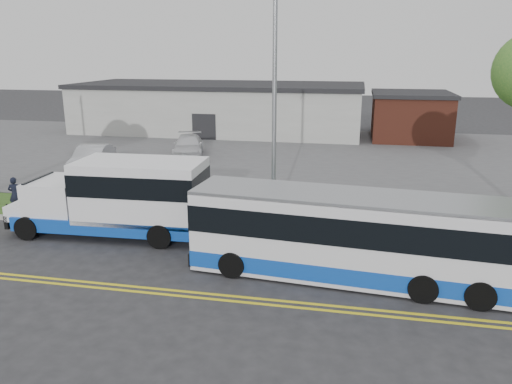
% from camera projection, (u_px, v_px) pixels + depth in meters
% --- Properties ---
extents(ground, '(140.00, 140.00, 0.00)m').
position_uv_depth(ground, '(184.00, 243.00, 19.09)').
color(ground, '#28282B').
rests_on(ground, ground).
extents(lane_line_north, '(70.00, 0.12, 0.01)m').
position_uv_depth(lane_line_north, '(142.00, 287.00, 15.46)').
color(lane_line_north, yellow).
rests_on(lane_line_north, ground).
extents(lane_line_south, '(70.00, 0.12, 0.01)m').
position_uv_depth(lane_line_south, '(138.00, 292.00, 15.18)').
color(lane_line_south, yellow).
rests_on(lane_line_south, ground).
extents(curb, '(80.00, 0.30, 0.15)m').
position_uv_depth(curb, '(193.00, 231.00, 20.11)').
color(curb, '#9E9B93').
rests_on(curb, ground).
extents(verge, '(80.00, 3.30, 0.10)m').
position_uv_depth(verge, '(206.00, 218.00, 21.82)').
color(verge, '#2F4617').
rests_on(verge, ground).
extents(parking_lot, '(80.00, 25.00, 0.10)m').
position_uv_depth(parking_lot, '(265.00, 155.00, 35.11)').
color(parking_lot, '#4C4C4F').
rests_on(parking_lot, ground).
extents(commercial_building, '(25.40, 10.40, 4.35)m').
position_uv_depth(commercial_building, '(220.00, 108.00, 45.12)').
color(commercial_building, '#9E9E99').
rests_on(commercial_building, ground).
extents(brick_wing, '(6.30, 7.30, 3.90)m').
position_uv_depth(brick_wing, '(410.00, 116.00, 41.07)').
color(brick_wing, brown).
rests_on(brick_wing, ground).
extents(streetlight_near, '(0.35, 1.53, 9.50)m').
position_uv_depth(streetlight_near, '(274.00, 99.00, 19.67)').
color(streetlight_near, gray).
rests_on(streetlight_near, verge).
extents(shuttle_bus, '(8.00, 2.92, 3.03)m').
position_uv_depth(shuttle_bus, '(123.00, 195.00, 19.57)').
color(shuttle_bus, '#0F43AD').
rests_on(shuttle_bus, ground).
extents(transit_bus, '(10.19, 3.18, 2.78)m').
position_uv_depth(transit_bus, '(347.00, 236.00, 15.83)').
color(transit_bus, silver).
rests_on(transit_bus, ground).
extents(pedestrian, '(0.66, 0.51, 1.60)m').
position_uv_depth(pedestrian, '(15.00, 194.00, 22.29)').
color(pedestrian, black).
rests_on(pedestrian, verge).
extents(parked_car_a, '(2.57, 4.99, 1.57)m').
position_uv_depth(parked_car_a, '(92.00, 159.00, 29.76)').
color(parked_car_a, '#A1A3A8').
rests_on(parked_car_a, parking_lot).
extents(parked_car_b, '(3.18, 5.17, 1.40)m').
position_uv_depth(parked_car_b, '(188.00, 146.00, 34.39)').
color(parked_car_b, silver).
rests_on(parked_car_b, parking_lot).
extents(grocery_bag_left, '(0.32, 0.32, 0.32)m').
position_uv_depth(grocery_bag_left, '(7.00, 209.00, 22.28)').
color(grocery_bag_left, white).
rests_on(grocery_bag_left, verge).
extents(grocery_bag_right, '(0.32, 0.32, 0.32)m').
position_uv_depth(grocery_bag_right, '(26.00, 207.00, 22.64)').
color(grocery_bag_right, white).
rests_on(grocery_bag_right, verge).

